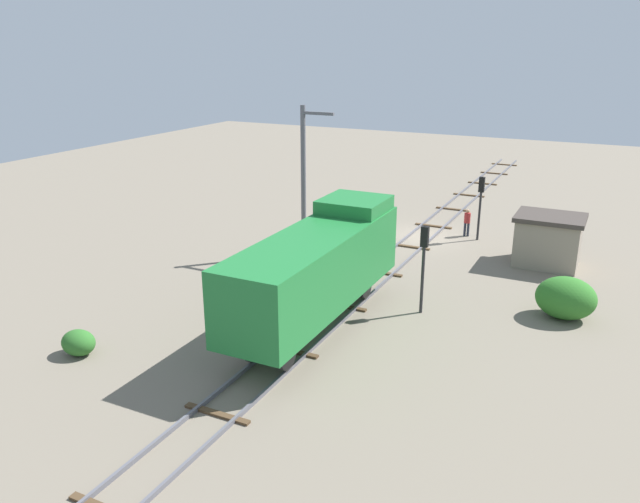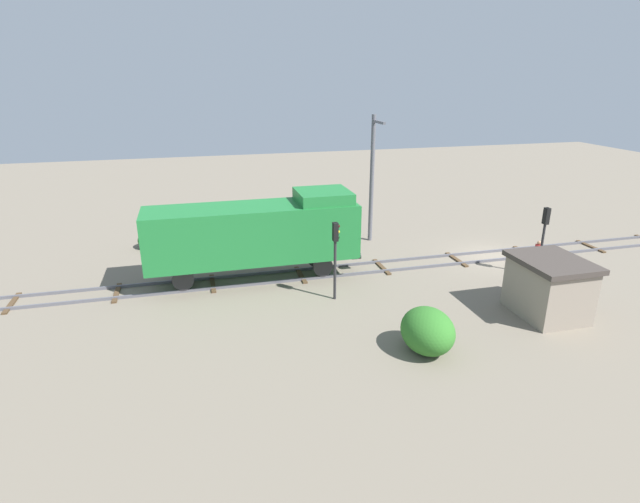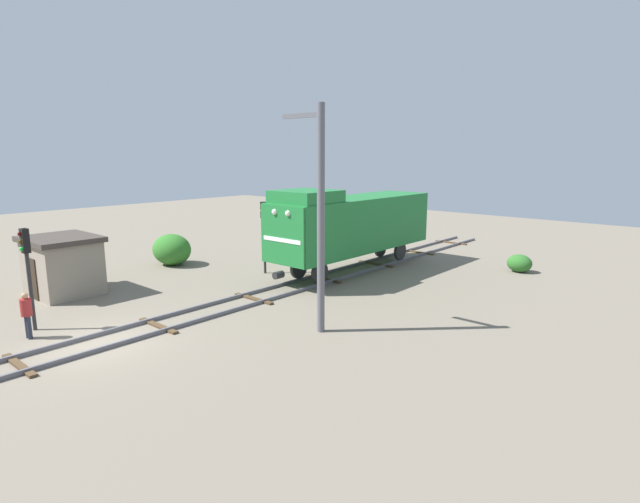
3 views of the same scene
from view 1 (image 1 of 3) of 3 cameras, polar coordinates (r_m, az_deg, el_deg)
ground_plane at (r=38.95m, az=9.32°, el=1.37°), size 90.00×90.00×0.00m
railway_track at (r=38.93m, az=9.33°, el=1.47°), size 2.40×57.90×0.16m
locomotive at (r=25.28m, az=-0.18°, el=-1.24°), size 2.90×11.60×4.60m
traffic_signal_near at (r=38.29m, az=14.49°, el=4.91°), size 0.32×0.34×3.86m
traffic_signal_mid at (r=27.09m, az=9.48°, el=-0.15°), size 0.32×0.34×3.96m
worker_near_track at (r=39.30m, az=13.30°, el=2.78°), size 0.38×0.38×1.70m
catenary_mast at (r=34.12m, az=-1.44°, el=6.76°), size 1.94×0.28×8.25m
relay_hut at (r=35.28m, az=20.13°, el=1.01°), size 3.50×2.90×2.74m
bush_near at (r=25.66m, az=-21.22°, el=-7.78°), size 1.37×1.12×0.99m
bush_mid at (r=28.84m, az=21.56°, el=-3.97°), size 2.54×2.08×1.85m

